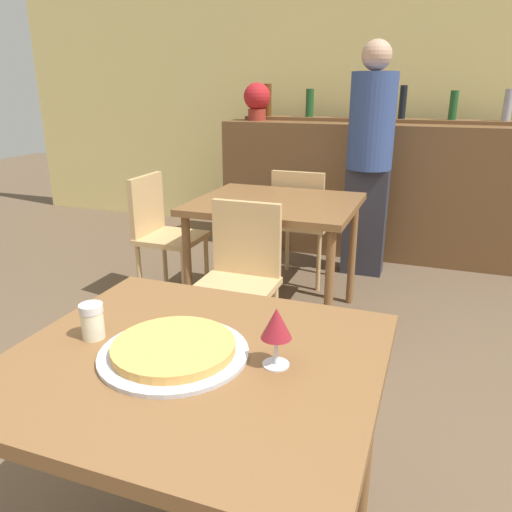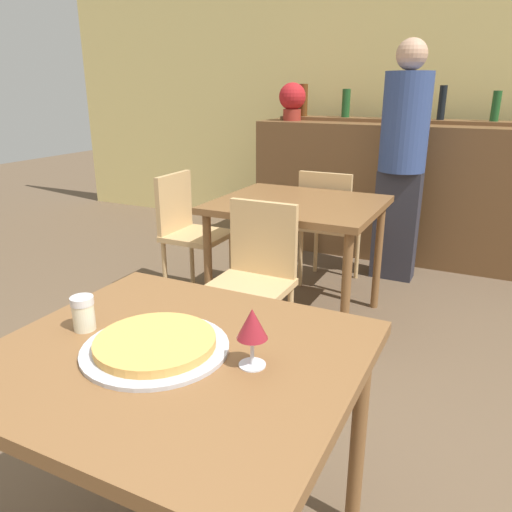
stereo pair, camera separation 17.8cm
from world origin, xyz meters
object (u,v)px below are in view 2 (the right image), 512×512
Objects in this scene: person_standing at (402,155)px; pizza_tray at (155,345)px; wine_glass at (252,325)px; chair_far_side_back at (328,220)px; chair_far_side_left at (188,226)px; chair_far_side_front at (255,273)px; potted_plant at (292,99)px; cheese_shaker at (83,313)px.

pizza_tray is at bearing -92.02° from person_standing.
pizza_tray is at bearing -170.26° from wine_glass.
wine_glass is at bearing 9.74° from pizza_tray.
chair_far_side_back is 0.73m from person_standing.
person_standing reaches higher than pizza_tray.
wine_glass is (1.40, -1.80, 0.36)m from chair_far_side_left.
pizza_tray is 2.86m from person_standing.
chair_far_side_front is at bearing 116.10° from wine_glass.
pizza_tray is at bearing -75.75° from chair_far_side_front.
chair_far_side_front is 2.40m from potted_plant.
person_standing is at bearing 82.75° from cheese_shaker.
cheese_shaker is (0.05, -2.44, 0.30)m from chair_far_side_back.
person_standing is at bearing 87.98° from pizza_tray.
chair_far_side_back is at bearing -53.81° from potted_plant.
chair_far_side_back is 2.66× the size of potted_plant.
chair_far_side_front is at bearing 104.25° from pizza_tray.
chair_far_side_left is at bearing 121.54° from pizza_tray.
potted_plant is at bearing -53.81° from chair_far_side_back.
chair_far_side_back is 2.19× the size of pizza_tray.
person_standing reaches higher than wine_glass.
chair_far_side_front is at bearing 90.00° from chair_far_side_back.
wine_glass reaches higher than chair_far_side_back.
wine_glass is (0.58, -1.19, 0.36)m from chair_far_side_front.
chair_far_side_front is 1.00× the size of chair_far_side_left.
potted_plant reaches higher than chair_far_side_back.
cheese_shaker is 0.31× the size of potted_plant.
chair_far_side_left is 0.50× the size of person_standing.
chair_far_side_left is (-0.82, 0.61, 0.00)m from chair_far_side_front.
potted_plant is at bearing 102.33° from cheese_shaker.
chair_far_side_front is 8.49× the size of cheese_shaker.
potted_plant reaches higher than wine_glass.
pizza_tray is at bearing -1.90° from cheese_shaker.
pizza_tray is (1.13, -1.84, 0.27)m from chair_far_side_left.
cheese_shaker is at bearing -175.95° from wine_glass.
chair_far_side_back is at bearing 90.00° from chair_far_side_front.
pizza_tray is 0.23× the size of person_standing.
person_standing reaches higher than cheese_shaker.
person_standing is (1.23, 1.01, 0.44)m from chair_far_side_left.
chair_far_side_back is 1.02m from chair_far_side_left.
cheese_shaker is at bearing -97.25° from person_standing.
person_standing reaches higher than chair_far_side_back.
chair_far_side_front reaches higher than cheese_shaker.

